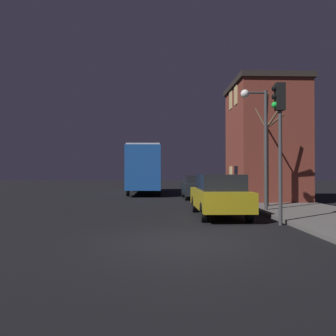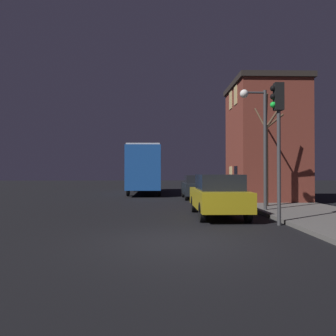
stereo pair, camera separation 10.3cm
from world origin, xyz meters
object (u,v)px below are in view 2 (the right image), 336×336
bare_tree (266,155)px  bus (146,166)px  car_mid_lane (197,187)px  traffic_light (278,124)px  car_near_lane (218,195)px  streetlamp (258,130)px

bare_tree → bus: bearing=118.9°
bare_tree → car_mid_lane: 6.59m
bus → bare_tree: bearing=-61.1°
traffic_light → car_near_lane: size_ratio=1.06×
bare_tree → traffic_light: bearing=-104.1°
bus → car_near_lane: (3.43, -14.05, -1.36)m
streetlamp → car_mid_lane: streetlamp is taller
traffic_light → car_near_lane: bearing=127.2°
bus → car_mid_lane: 6.73m
car_near_lane → car_mid_lane: size_ratio=1.10×
bare_tree → car_near_lane: 4.28m
streetlamp → bare_tree: bare_tree is taller
traffic_light → bare_tree: bearing=75.9°
traffic_light → bare_tree: (1.22, 4.86, -0.79)m
bare_tree → car_near_lane: bearing=-135.6°
car_near_lane → car_mid_lane: car_near_lane is taller
bus → streetlamp: bearing=-67.4°
streetlamp → car_near_lane: (-1.94, -1.16, -2.68)m
streetlamp → traffic_light: size_ratio=1.10×
traffic_light → bus: 16.95m
streetlamp → bare_tree: (0.87, 1.59, -1.00)m
streetlamp → bus: (-5.37, 12.89, -1.32)m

